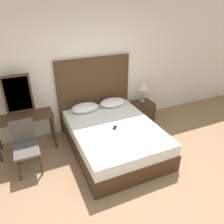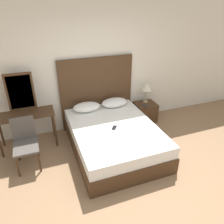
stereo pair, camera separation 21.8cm
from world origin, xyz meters
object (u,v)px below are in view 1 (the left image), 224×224
(phone_on_bed, at_px, (115,128))
(phone_on_nightstand, at_px, (142,105))
(bed, at_px, (114,138))
(vanity_desk, at_px, (24,122))
(nightstand, at_px, (142,111))
(chair, at_px, (25,143))
(table_lamp, at_px, (143,86))

(phone_on_bed, xyz_separation_m, phone_on_nightstand, (1.05, 0.76, -0.08))
(bed, xyz_separation_m, vanity_desk, (-1.55, 0.70, 0.35))
(phone_on_bed, height_order, nightstand, phone_on_bed)
(vanity_desk, relative_size, chair, 1.24)
(bed, xyz_separation_m, phone_on_nightstand, (1.04, 0.70, 0.20))
(vanity_desk, xyz_separation_m, chair, (-0.04, -0.52, -0.12))
(table_lamp, relative_size, chair, 0.56)
(table_lamp, height_order, vanity_desk, table_lamp)
(nightstand, bearing_deg, chair, -166.95)
(phone_on_bed, relative_size, table_lamp, 0.33)
(bed, height_order, table_lamp, table_lamp)
(nightstand, distance_m, vanity_desk, 2.70)
(phone_on_bed, height_order, table_lamp, table_lamp)
(phone_on_bed, relative_size, phone_on_nightstand, 1.05)
(bed, xyz_separation_m, table_lamp, (1.16, 0.89, 0.59))
(phone_on_nightstand, bearing_deg, nightstand, 51.60)
(nightstand, distance_m, chair, 2.79)
(chair, bearing_deg, nightstand, 13.05)
(nightstand, xyz_separation_m, vanity_desk, (-2.67, -0.10, 0.38))
(nightstand, height_order, vanity_desk, vanity_desk)
(phone_on_nightstand, relative_size, chair, 0.18)
(table_lamp, height_order, chair, table_lamp)
(bed, relative_size, nightstand, 4.15)
(nightstand, relative_size, chair, 0.56)
(bed, relative_size, phone_on_nightstand, 13.25)
(bed, xyz_separation_m, phone_on_bed, (-0.02, -0.06, 0.28))
(phone_on_nightstand, xyz_separation_m, vanity_desk, (-2.58, 0.00, 0.15))
(bed, distance_m, chair, 1.61)
(phone_on_bed, height_order, chair, chair)
(phone_on_bed, distance_m, phone_on_nightstand, 1.30)
(table_lamp, distance_m, chair, 2.86)
(phone_on_bed, xyz_separation_m, table_lamp, (1.17, 0.95, 0.31))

